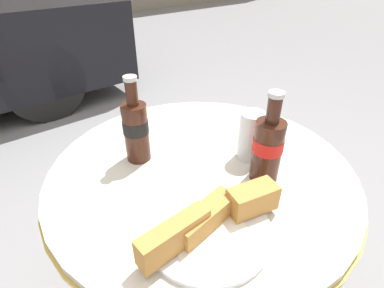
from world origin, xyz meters
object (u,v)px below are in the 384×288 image
object	(u,v)px
cola_bottle_right	(268,147)
lunch_plate_near	(209,223)
bistro_table	(200,207)
cola_bottle_left	(136,129)
drinking_glass	(251,138)

from	to	relation	value
cola_bottle_right	lunch_plate_near	xyz separation A→B (m)	(-0.22, -0.05, -0.07)
bistro_table	lunch_plate_near	size ratio (longest dim) A/B	2.52
bistro_table	cola_bottle_left	world-z (taller)	cola_bottle_left
bistro_table	lunch_plate_near	bearing A→B (deg)	-125.26
cola_bottle_right	lunch_plate_near	bearing A→B (deg)	-167.75
drinking_glass	cola_bottle_right	bearing A→B (deg)	-114.03
cola_bottle_right	cola_bottle_left	bearing A→B (deg)	127.75
lunch_plate_near	drinking_glass	bearing A→B (deg)	27.17
bistro_table	lunch_plate_near	world-z (taller)	lunch_plate_near
cola_bottle_right	bistro_table	bearing A→B (deg)	126.36
cola_bottle_right	drinking_glass	xyz separation A→B (m)	(0.04, 0.08, -0.03)
cola_bottle_left	lunch_plate_near	xyz separation A→B (m)	(-0.02, -0.31, -0.07)
cola_bottle_left	cola_bottle_right	xyz separation A→B (m)	(0.20, -0.26, -0.00)
cola_bottle_left	cola_bottle_right	size ratio (longest dim) A/B	1.02
cola_bottle_left	bistro_table	bearing A→B (deg)	-50.96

